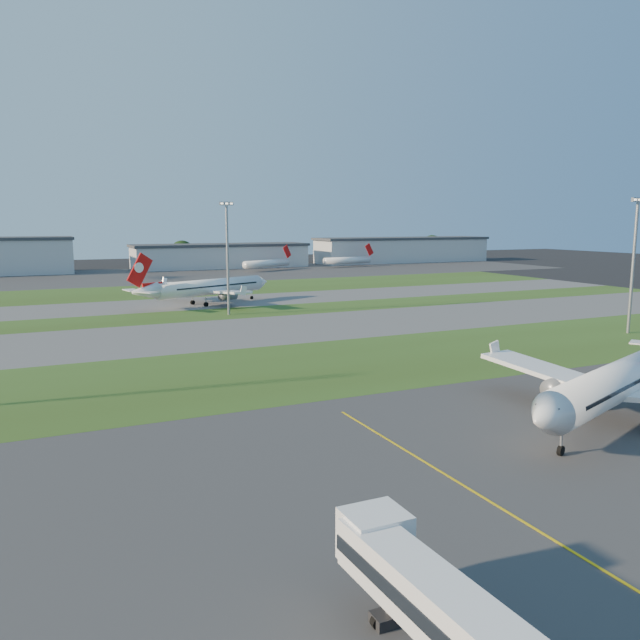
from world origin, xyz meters
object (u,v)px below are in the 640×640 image
airliner_taxiing (209,288)px  mini_jet_near (267,263)px  light_mast_centre (227,251)px  mini_jet_far (348,260)px  airliner_parked (621,381)px  light_mast_east (634,257)px

airliner_taxiing → mini_jet_near: bearing=-140.5°
light_mast_centre → airliner_taxiing: bearing=87.7°
airliner_taxiing → mini_jet_near: airliner_taxiing is taller
airliner_taxiing → mini_jet_near: 113.55m
airliner_taxiing → mini_jet_far: airliner_taxiing is taller
airliner_taxiing → mini_jet_far: 142.55m
airliner_parked → airliner_taxiing: (-15.04, 112.89, 0.03)m
airliner_parked → airliner_taxiing: airliner_taxiing is taller
mini_jet_near → light_mast_centre: bearing=-138.4°
airliner_taxiing → airliner_parked: bearing=74.7°
airliner_parked → mini_jet_far: airliner_parked is taller
mini_jet_far → light_mast_centre: 158.70m
airliner_taxiing → light_mast_east: light_mast_east is taller
mini_jet_far → light_mast_east: size_ratio=1.11×
mini_jet_near → mini_jet_far: 43.09m
mini_jet_near → mini_jet_far: bearing=-17.4°
mini_jet_far → light_mast_centre: size_ratio=1.11×
airliner_taxiing → mini_jet_far: size_ratio=1.33×
mini_jet_far → light_mast_east: bearing=-108.5°
mini_jet_near → airliner_taxiing: bearing=-142.0°
light_mast_centre → light_mast_east: size_ratio=1.00×
mini_jet_far → light_mast_east: 185.12m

